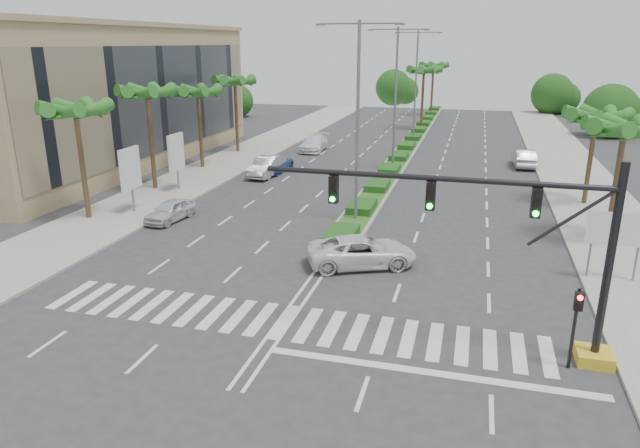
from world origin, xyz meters
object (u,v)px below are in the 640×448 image
object	(u,v)px
car_parked_b	(267,166)
car_parked_a	(170,211)
car_crossing	(362,251)
car_right	(524,158)
car_parked_d	(314,143)
car_parked_c	(273,165)

from	to	relation	value
car_parked_b	car_parked_a	bearing A→B (deg)	-92.81
car_crossing	car_right	world-z (taller)	car_right
car_parked_b	car_crossing	world-z (taller)	car_parked_b
car_parked_a	car_parked_d	bearing A→B (deg)	92.31
car_parked_b	car_parked_d	size ratio (longest dim) A/B	0.91
car_parked_c	car_parked_d	bearing A→B (deg)	91.96
car_parked_b	car_right	size ratio (longest dim) A/B	1.03
car_parked_c	car_parked_a	bearing A→B (deg)	-90.44
car_parked_d	car_crossing	bearing A→B (deg)	-72.27
car_parked_b	car_crossing	bearing A→B (deg)	-53.38
car_parked_a	car_parked_b	distance (m)	13.59
car_parked_d	car_crossing	distance (m)	32.07
car_parked_c	car_parked_b	bearing A→B (deg)	-86.79
car_parked_c	car_parked_d	world-z (taller)	car_parked_d
car_parked_c	car_crossing	size ratio (longest dim) A/B	0.85
car_parked_d	car_right	size ratio (longest dim) A/B	1.13
car_parked_d	car_crossing	size ratio (longest dim) A/B	1.00
car_parked_a	car_right	bearing A→B (deg)	52.73
car_parked_d	car_parked_c	bearing A→B (deg)	-95.69
car_parked_a	car_parked_c	world-z (taller)	car_parked_a
car_crossing	car_parked_d	bearing A→B (deg)	-3.23
car_parked_d	car_parked_b	bearing A→B (deg)	-95.55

